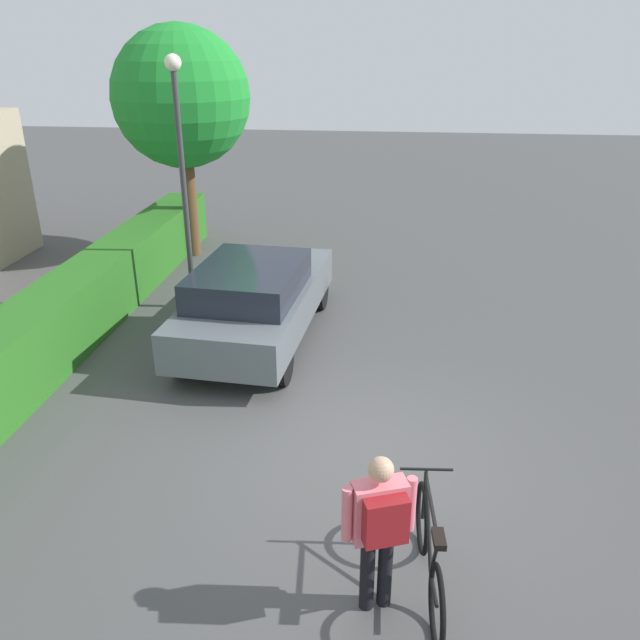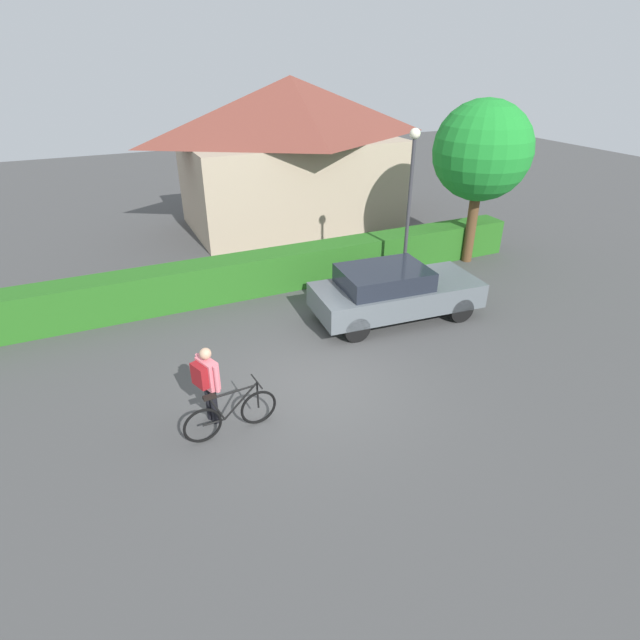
% 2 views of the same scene
% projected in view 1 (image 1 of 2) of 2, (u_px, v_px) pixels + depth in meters
% --- Properties ---
extents(ground_plane, '(60.00, 60.00, 0.00)m').
position_uv_depth(ground_plane, '(362.00, 457.00, 7.70)').
color(ground_plane, '#474747').
extents(parked_car_near, '(4.42, 2.09, 1.42)m').
position_uv_depth(parked_car_near, '(256.00, 298.00, 10.42)').
color(parked_car_near, slate).
rests_on(parked_car_near, ground).
extents(bicycle, '(1.77, 0.50, 0.95)m').
position_uv_depth(bicycle, '(429.00, 555.00, 5.71)').
color(bicycle, black).
rests_on(bicycle, ground).
extents(person_rider, '(0.46, 0.62, 1.59)m').
position_uv_depth(person_rider, '(380.00, 523.00, 5.28)').
color(person_rider, black).
rests_on(person_rider, ground).
extents(street_lamp, '(0.28, 0.28, 4.46)m').
position_uv_depth(street_lamp, '(181.00, 154.00, 10.90)').
color(street_lamp, '#38383D').
rests_on(street_lamp, ground).
extents(tree_kerbside, '(2.97, 2.97, 5.01)m').
position_uv_depth(tree_kerbside, '(181.00, 98.00, 13.57)').
color(tree_kerbside, brown).
rests_on(tree_kerbside, ground).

